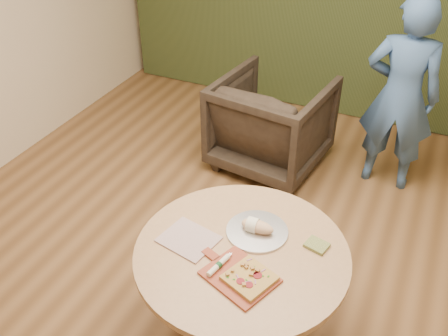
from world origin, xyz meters
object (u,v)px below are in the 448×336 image
object	(u,v)px
serving_tray	(257,231)
person_standing	(401,96)
pizza_paddle	(238,276)
bread_roll	(256,226)
flatbread_pizza	(249,278)
armchair	(272,119)
cutlery_roll	(219,265)
pedestal_table	(241,268)

from	to	relation	value
serving_tray	person_standing	xyz separation A→B (m)	(0.49, 1.90, 0.08)
pizza_paddle	bread_roll	size ratio (longest dim) A/B	2.46
flatbread_pizza	armchair	size ratio (longest dim) A/B	0.30
bread_roll	cutlery_roll	bearing A→B (deg)	-101.23
bread_roll	flatbread_pizza	bearing A→B (deg)	-73.20
flatbread_pizza	person_standing	xyz separation A→B (m)	(0.39, 2.26, 0.06)
serving_tray	armchair	world-z (taller)	armchair
cutlery_roll	serving_tray	distance (m)	0.36
flatbread_pizza	armchair	world-z (taller)	armchair
flatbread_pizza	cutlery_roll	world-z (taller)	flatbread_pizza
pedestal_table	cutlery_roll	distance (m)	0.25
pedestal_table	armchair	world-z (taller)	armchair
flatbread_pizza	serving_tray	bearing A→B (deg)	105.51
flatbread_pizza	armchair	bearing A→B (deg)	106.80
pedestal_table	person_standing	distance (m)	2.15
person_standing	pedestal_table	bearing A→B (deg)	74.36
pizza_paddle	bread_roll	xyz separation A→B (m)	(-0.05, 0.35, 0.04)
pedestal_table	armchair	xyz separation A→B (m)	(-0.51, 1.90, -0.14)
serving_tray	bread_roll	size ratio (longest dim) A/B	1.84
person_standing	pizza_paddle	bearing A→B (deg)	76.86
cutlery_roll	bread_roll	size ratio (longest dim) A/B	1.03
pedestal_table	serving_tray	distance (m)	0.23
pizza_paddle	bread_roll	world-z (taller)	bread_roll
flatbread_pizza	bread_roll	world-z (taller)	bread_roll
pizza_paddle	armchair	xyz separation A→B (m)	(-0.57, 2.08, -0.29)
pizza_paddle	armchair	size ratio (longest dim) A/B	0.50
serving_tray	person_standing	bearing A→B (deg)	75.39
cutlery_roll	person_standing	world-z (taller)	person_standing
cutlery_roll	armchair	distance (m)	2.15
cutlery_roll	armchair	size ratio (longest dim) A/B	0.21
flatbread_pizza	cutlery_roll	xyz separation A→B (m)	(-0.18, 0.01, 0.00)
cutlery_roll	pedestal_table	bearing A→B (deg)	84.86
serving_tray	person_standing	size ratio (longest dim) A/B	0.21
pedestal_table	pizza_paddle	xyz separation A→B (m)	(0.06, -0.18, 0.15)
pedestal_table	cutlery_roll	bearing A→B (deg)	-107.64
flatbread_pizza	armchair	distance (m)	2.20
pizza_paddle	pedestal_table	bearing A→B (deg)	128.78
bread_roll	person_standing	distance (m)	1.96
bread_roll	person_standing	xyz separation A→B (m)	(0.50, 1.90, 0.04)
pedestal_table	cutlery_roll	world-z (taller)	cutlery_roll
pedestal_table	person_standing	bearing A→B (deg)	75.99
pedestal_table	pizza_paddle	bearing A→B (deg)	-72.32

